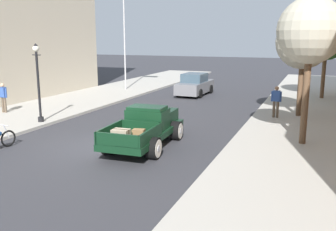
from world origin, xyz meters
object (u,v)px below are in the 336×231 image
at_px(pedestrian_sidewalk_left, 3,96).
at_px(street_tree_nearest, 311,32).
at_px(car_background_grey, 195,85).
at_px(street_lamp_near, 38,77).
at_px(hotrod_truck_dark_green, 147,127).
at_px(street_tree_second, 303,42).
at_px(pedestrian_sidewalk_right, 276,100).
at_px(street_tree_third, 327,37).
at_px(flagpole, 127,18).

xyz_separation_m(pedestrian_sidewalk_left, street_tree_nearest, (15.77, -0.36, 3.40)).
xyz_separation_m(car_background_grey, street_lamp_near, (-4.14, -12.12, 1.62)).
bearing_deg(hotrod_truck_dark_green, street_tree_second, 54.44).
distance_m(pedestrian_sidewalk_left, street_tree_nearest, 16.13).
relative_size(pedestrian_sidewalk_right, street_tree_nearest, 0.29).
bearing_deg(street_tree_nearest, street_lamp_near, -176.48).
xyz_separation_m(street_tree_nearest, street_tree_third, (0.75, 12.45, -0.18)).
distance_m(car_background_grey, street_tree_third, 9.62).
xyz_separation_m(flagpole, street_tree_third, (14.53, 1.08, -1.47)).
distance_m(pedestrian_sidewalk_left, street_tree_third, 20.72).
height_order(street_lamp_near, flagpole, flagpole).
bearing_deg(street_tree_nearest, pedestrian_sidewalk_right, 108.30).
distance_m(pedestrian_sidewalk_right, street_tree_third, 8.76).
xyz_separation_m(street_tree_nearest, street_tree_second, (-0.44, 5.54, -0.46)).
bearing_deg(street_tree_third, street_lamp_near, -134.60).
height_order(pedestrian_sidewalk_left, street_tree_third, street_tree_third).
xyz_separation_m(car_background_grey, pedestrian_sidewalk_right, (6.60, -6.74, 0.32)).
distance_m(hotrod_truck_dark_green, car_background_grey, 13.59).
bearing_deg(street_tree_second, flagpole, 156.39).
relative_size(car_background_grey, flagpole, 0.47).
bearing_deg(street_tree_nearest, hotrod_truck_dark_green, -160.86).
bearing_deg(flagpole, car_background_grey, -0.05).
xyz_separation_m(flagpole, street_tree_second, (13.35, -5.83, -1.75)).
relative_size(hotrod_truck_dark_green, pedestrian_sidewalk_left, 3.04).
bearing_deg(street_lamp_near, pedestrian_sidewalk_left, 162.33).
bearing_deg(car_background_grey, street_tree_nearest, -54.42).
relative_size(street_tree_nearest, street_tree_second, 1.06).
bearing_deg(street_tree_second, street_tree_third, 80.29).
distance_m(street_lamp_near, street_tree_third, 18.64).
bearing_deg(street_lamp_near, pedestrian_sidewalk_right, 26.62).
bearing_deg(street_tree_second, pedestrian_sidewalk_right, -140.33).
relative_size(car_background_grey, street_lamp_near, 1.13).
bearing_deg(pedestrian_sidewalk_left, street_tree_nearest, -1.29).
height_order(car_background_grey, pedestrian_sidewalk_left, pedestrian_sidewalk_left).
xyz_separation_m(street_lamp_near, street_tree_nearest, (12.28, 0.76, 2.10)).
bearing_deg(street_tree_second, pedestrian_sidewalk_left, -161.32).
distance_m(street_tree_nearest, street_tree_second, 5.57).
relative_size(street_lamp_near, street_tree_nearest, 0.68).
bearing_deg(pedestrian_sidewalk_right, car_background_grey, 134.42).
xyz_separation_m(pedestrian_sidewalk_left, pedestrian_sidewalk_right, (14.23, 4.27, 0.00)).
distance_m(hotrod_truck_dark_green, pedestrian_sidewalk_right, 7.94).
distance_m(street_lamp_near, flagpole, 12.68).
xyz_separation_m(car_background_grey, flagpole, (-5.66, 0.01, 5.00)).
relative_size(hotrod_truck_dark_green, street_tree_third, 0.87).
height_order(pedestrian_sidewalk_left, street_lamp_near, street_lamp_near).
xyz_separation_m(car_background_grey, pedestrian_sidewalk_left, (-7.63, -11.01, 0.32)).
bearing_deg(street_tree_nearest, car_background_grey, 125.58).
distance_m(hotrod_truck_dark_green, flagpole, 16.37).
bearing_deg(flagpole, street_tree_third, 4.24).
relative_size(car_background_grey, street_tree_second, 0.82).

